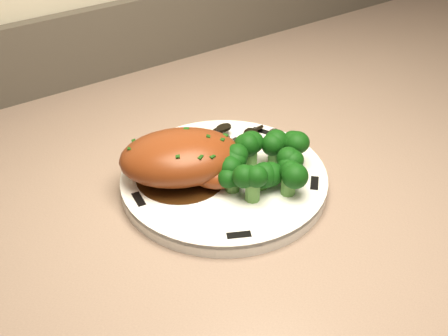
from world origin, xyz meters
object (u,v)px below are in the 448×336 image
chicken_breast (185,159)px  counter (290,334)px  plate (224,180)px  broccoli_florets (264,165)px

chicken_breast → counter: bearing=27.6°
plate → chicken_breast: size_ratio=1.47×
broccoli_florets → counter: bearing=26.9°
counter → chicken_breast: (-0.22, -0.02, 0.51)m
counter → chicken_breast: counter is taller
counter → plate: bearing=-168.2°
plate → broccoli_florets: size_ratio=2.23×
chicken_breast → broccoli_florets: size_ratio=1.52×
counter → broccoli_florets: 0.53m
counter → chicken_breast: 0.56m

